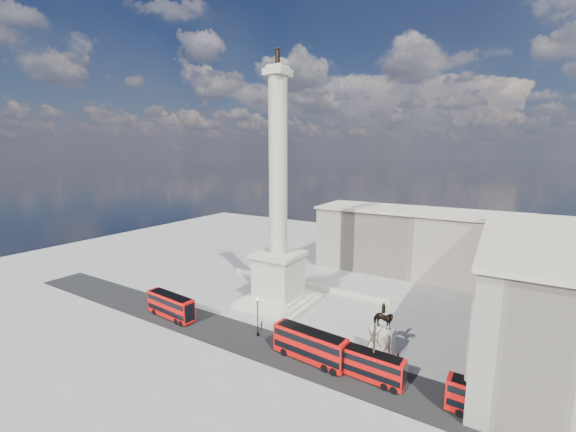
{
  "coord_description": "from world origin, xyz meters",
  "views": [
    {
      "loc": [
        37.37,
        -53.01,
        30.04
      ],
      "look_at": [
        3.77,
        2.52,
        19.02
      ],
      "focal_mm": 22.0,
      "sensor_mm": 36.0,
      "label": 1
    }
  ],
  "objects_px": {
    "pedestrian_walking": "(342,351)",
    "pedestrian_crossing": "(262,325)",
    "equestrian_statue": "(382,338)",
    "red_bus_d": "(496,406)",
    "red_bus_a": "(171,306)",
    "pedestrian_standing": "(397,357)",
    "red_bus_c": "(367,364)",
    "victorian_lamp": "(258,313)",
    "nelsons_column": "(278,243)",
    "red_bus_b": "(310,345)"
  },
  "relations": [
    {
      "from": "red_bus_a",
      "to": "pedestrian_walking",
      "type": "relative_size",
      "value": 7.42
    },
    {
      "from": "red_bus_a",
      "to": "pedestrian_walking",
      "type": "height_order",
      "value": "red_bus_a"
    },
    {
      "from": "pedestrian_standing",
      "to": "pedestrian_walking",
      "type": "bearing_deg",
      "value": 15.62
    },
    {
      "from": "red_bus_c",
      "to": "pedestrian_walking",
      "type": "xyz_separation_m",
      "value": [
        -5.15,
        3.46,
        -1.38
      ]
    },
    {
      "from": "equestrian_statue",
      "to": "pedestrian_crossing",
      "type": "distance_m",
      "value": 20.76
    },
    {
      "from": "red_bus_c",
      "to": "pedestrian_crossing",
      "type": "height_order",
      "value": "red_bus_c"
    },
    {
      "from": "nelsons_column",
      "to": "red_bus_a",
      "type": "height_order",
      "value": "nelsons_column"
    },
    {
      "from": "nelsons_column",
      "to": "pedestrian_standing",
      "type": "xyz_separation_m",
      "value": [
        26.45,
        -8.77,
        -12.16
      ]
    },
    {
      "from": "victorian_lamp",
      "to": "equestrian_statue",
      "type": "relative_size",
      "value": 0.79
    },
    {
      "from": "red_bus_c",
      "to": "victorian_lamp",
      "type": "height_order",
      "value": "victorian_lamp"
    },
    {
      "from": "nelsons_column",
      "to": "victorian_lamp",
      "type": "xyz_separation_m",
      "value": [
        4.26,
        -13.13,
        -8.91
      ]
    },
    {
      "from": "red_bus_c",
      "to": "equestrian_statue",
      "type": "distance_m",
      "value": 6.41
    },
    {
      "from": "pedestrian_walking",
      "to": "pedestrian_crossing",
      "type": "relative_size",
      "value": 0.93
    },
    {
      "from": "red_bus_c",
      "to": "pedestrian_crossing",
      "type": "xyz_separation_m",
      "value": [
        -20.4,
        3.89,
        -1.33
      ]
    },
    {
      "from": "victorian_lamp",
      "to": "pedestrian_standing",
      "type": "height_order",
      "value": "victorian_lamp"
    },
    {
      "from": "pedestrian_crossing",
      "to": "equestrian_statue",
      "type": "bearing_deg",
      "value": -104.25
    },
    {
      "from": "pedestrian_standing",
      "to": "red_bus_c",
      "type": "bearing_deg",
      "value": 63.97
    },
    {
      "from": "red_bus_b",
      "to": "pedestrian_crossing",
      "type": "distance_m",
      "value": 12.49
    },
    {
      "from": "red_bus_b",
      "to": "red_bus_d",
      "type": "height_order",
      "value": "red_bus_b"
    },
    {
      "from": "nelsons_column",
      "to": "red_bus_d",
      "type": "xyz_separation_m",
      "value": [
        39.06,
        -15.35,
        -10.73
      ]
    },
    {
      "from": "red_bus_b",
      "to": "victorian_lamp",
      "type": "relative_size",
      "value": 1.74
    },
    {
      "from": "equestrian_statue",
      "to": "pedestrian_crossing",
      "type": "xyz_separation_m",
      "value": [
        -20.49,
        -2.45,
        -2.21
      ]
    },
    {
      "from": "victorian_lamp",
      "to": "red_bus_d",
      "type": "bearing_deg",
      "value": -3.64
    },
    {
      "from": "red_bus_d",
      "to": "pedestrian_crossing",
      "type": "relative_size",
      "value": 6.32
    },
    {
      "from": "red_bus_b",
      "to": "red_bus_c",
      "type": "bearing_deg",
      "value": 5.72
    },
    {
      "from": "red_bus_d",
      "to": "pedestrian_walking",
      "type": "relative_size",
      "value": 6.8
    },
    {
      "from": "victorian_lamp",
      "to": "pedestrian_standing",
      "type": "xyz_separation_m",
      "value": [
        22.19,
        4.36,
        -3.26
      ]
    },
    {
      "from": "victorian_lamp",
      "to": "pedestrian_walking",
      "type": "relative_size",
      "value": 4.48
    },
    {
      "from": "red_bus_c",
      "to": "red_bus_d",
      "type": "bearing_deg",
      "value": 1.01
    },
    {
      "from": "equestrian_statue",
      "to": "pedestrian_walking",
      "type": "height_order",
      "value": "equestrian_statue"
    },
    {
      "from": "red_bus_a",
      "to": "equestrian_statue",
      "type": "bearing_deg",
      "value": 15.83
    },
    {
      "from": "nelsons_column",
      "to": "pedestrian_walking",
      "type": "distance_m",
      "value": 25.17
    },
    {
      "from": "red_bus_d",
      "to": "red_bus_b",
      "type": "bearing_deg",
      "value": -178.54
    },
    {
      "from": "red_bus_c",
      "to": "victorian_lamp",
      "type": "relative_size",
      "value": 1.49
    },
    {
      "from": "pedestrian_walking",
      "to": "equestrian_statue",
      "type": "bearing_deg",
      "value": 19.67
    },
    {
      "from": "red_bus_d",
      "to": "equestrian_statue",
      "type": "xyz_separation_m",
      "value": [
        -15.02,
        6.73,
        0.85
      ]
    },
    {
      "from": "equestrian_statue",
      "to": "red_bus_a",
      "type": "bearing_deg",
      "value": -168.92
    },
    {
      "from": "nelsons_column",
      "to": "red_bus_d",
      "type": "distance_m",
      "value": 43.32
    },
    {
      "from": "pedestrian_walking",
      "to": "pedestrian_standing",
      "type": "distance_m",
      "value": 8.12
    },
    {
      "from": "red_bus_a",
      "to": "pedestrian_walking",
      "type": "distance_m",
      "value": 32.9
    },
    {
      "from": "red_bus_a",
      "to": "pedestrian_walking",
      "type": "bearing_deg",
      "value": 12.65
    },
    {
      "from": "pedestrian_standing",
      "to": "victorian_lamp",
      "type": "bearing_deg",
      "value": 7.11
    },
    {
      "from": "victorian_lamp",
      "to": "pedestrian_standing",
      "type": "distance_m",
      "value": 22.85
    },
    {
      "from": "red_bus_c",
      "to": "pedestrian_standing",
      "type": "xyz_separation_m",
      "value": [
        2.5,
        6.19,
        -1.39
      ]
    },
    {
      "from": "pedestrian_standing",
      "to": "pedestrian_crossing",
      "type": "distance_m",
      "value": 23.02
    },
    {
      "from": "red_bus_b",
      "to": "pedestrian_crossing",
      "type": "relative_size",
      "value": 7.23
    },
    {
      "from": "equestrian_statue",
      "to": "pedestrian_crossing",
      "type": "height_order",
      "value": "equestrian_statue"
    },
    {
      "from": "victorian_lamp",
      "to": "equestrian_statue",
      "type": "distance_m",
      "value": 20.32
    },
    {
      "from": "red_bus_d",
      "to": "nelsons_column",
      "type": "bearing_deg",
      "value": 160.62
    },
    {
      "from": "red_bus_a",
      "to": "red_bus_d",
      "type": "distance_m",
      "value": 52.81
    }
  ]
}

